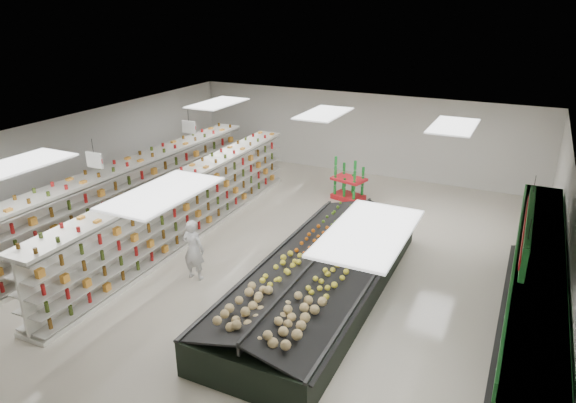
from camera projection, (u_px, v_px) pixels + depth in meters
The scene contains 15 objects.
floor at pixel (266, 255), 14.09m from camera, with size 16.00×16.00×0.00m, color beige.
ceiling at pixel (264, 141), 12.92m from camera, with size 14.00×16.00×0.02m, color white.
wall_back at pixel (361, 134), 20.20m from camera, with size 14.00×0.02×3.20m, color silver.
wall_left at pixel (72, 166), 16.34m from camera, with size 0.02×16.00×3.20m, color silver.
wall_right at pixel (562, 254), 10.67m from camera, with size 0.02×16.00×3.20m, color silver.
produce_wall_case at pixel (531, 298), 9.73m from camera, with size 0.93×8.00×2.20m.
aisle_sign_near at pixel (94, 160), 12.94m from camera, with size 0.52×0.06×0.75m.
aisle_sign_far at pixel (189, 127), 16.29m from camera, with size 0.52×0.06×0.75m.
hortifruti_banner at pixel (528, 228), 9.33m from camera, with size 0.12×3.20×0.95m.
gondola_left at pixel (125, 200), 15.37m from camera, with size 1.11×11.69×2.02m.
gondola_center at pixel (185, 209), 14.84m from camera, with size 1.07×11.13×1.93m.
produce_island at pixel (321, 275), 12.01m from camera, with size 2.79×7.63×1.14m.
soda_endcap at pixel (349, 181), 17.76m from camera, with size 1.25×1.00×1.40m.
shopper_main at pixel (193, 250), 12.61m from camera, with size 0.58×0.38×1.59m, color silver.
shopper_background at pixel (255, 168), 18.59m from camera, with size 0.81×0.50×1.68m, color #96815C.
Camera 1 is at (6.01, -11.06, 6.52)m, focal length 32.00 mm.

